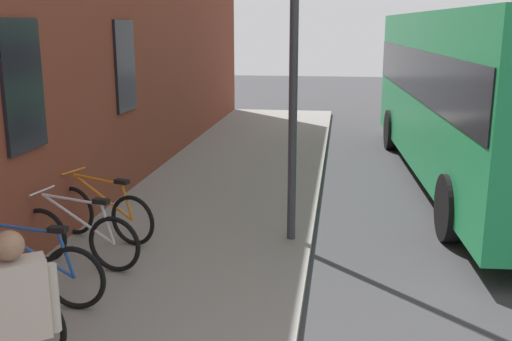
% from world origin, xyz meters
% --- Properties ---
extents(ground, '(60.00, 60.00, 0.00)m').
position_xyz_m(ground, '(6.00, -1.00, 0.00)').
color(ground, '#38383A').
extents(sidewalk_pavement, '(24.00, 3.50, 0.12)m').
position_xyz_m(sidewalk_pavement, '(8.00, 1.75, 0.06)').
color(sidewalk_pavement, gray).
rests_on(sidewalk_pavement, ground).
extents(station_facade, '(22.00, 0.65, 7.08)m').
position_xyz_m(station_facade, '(8.99, 3.80, 3.54)').
color(station_facade, brown).
rests_on(station_facade, ground).
extents(bicycle_beside_lamp, '(0.48, 1.77, 0.97)m').
position_xyz_m(bicycle_beside_lamp, '(4.34, 2.93, 0.51)').
color(bicycle_beside_lamp, black).
rests_on(bicycle_beside_lamp, sidewalk_pavement).
extents(bicycle_leaning_wall, '(0.50, 1.75, 0.97)m').
position_xyz_m(bicycle_leaning_wall, '(5.42, 2.87, 0.51)').
color(bicycle_leaning_wall, black).
rests_on(bicycle_leaning_wall, sidewalk_pavement).
extents(bicycle_nearest_sign, '(0.67, 1.71, 0.97)m').
position_xyz_m(bicycle_nearest_sign, '(6.41, 2.95, 0.51)').
color(bicycle_nearest_sign, black).
rests_on(bicycle_nearest_sign, sidewalk_pavement).
extents(city_bus, '(10.62, 3.08, 3.35)m').
position_xyz_m(city_bus, '(10.83, -3.00, 1.92)').
color(city_bus, '#1E8C4C').
rests_on(city_bus, ground).
extents(pedestrian_near_bus, '(0.45, 0.52, 1.61)m').
position_xyz_m(pedestrian_near_bus, '(2.34, 1.91, 1.10)').
color(pedestrian_near_bus, '#4C724C').
rests_on(pedestrian_near_bus, sidewalk_pavement).
extents(street_lamp, '(0.28, 0.28, 5.49)m').
position_xyz_m(street_lamp, '(6.84, 0.30, 3.35)').
color(street_lamp, '#333338').
rests_on(street_lamp, sidewalk_pavement).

